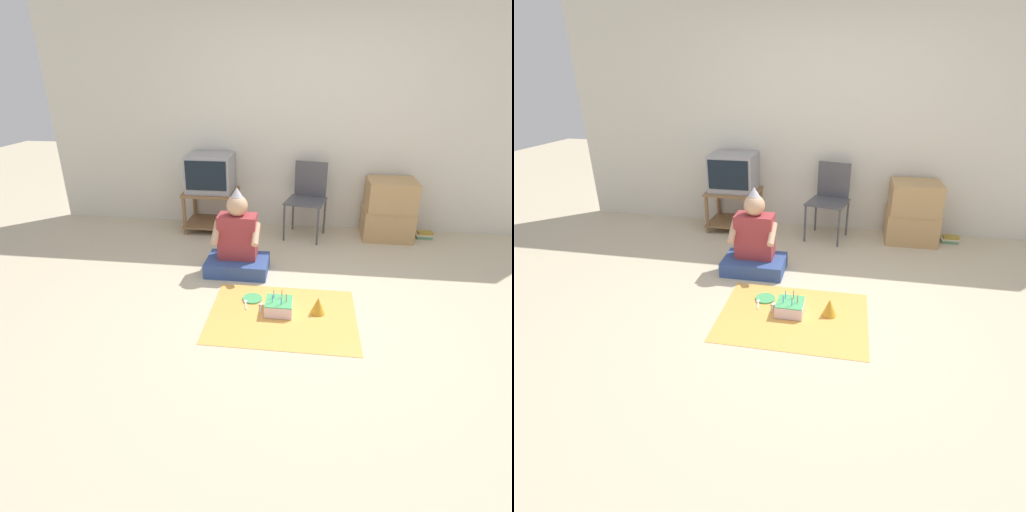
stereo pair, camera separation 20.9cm
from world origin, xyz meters
TOP-DOWN VIEW (x-y plane):
  - ground_plane at (0.00, 0.00)m, footprint 16.00×16.00m
  - wall_back at (0.00, 2.08)m, footprint 6.40×0.06m
  - tv_stand at (-1.14, 1.79)m, footprint 0.63×0.52m
  - tv at (-1.14, 1.80)m, footprint 0.54×0.46m
  - folding_chair at (0.02, 1.75)m, footprint 0.52×0.51m
  - cardboard_box_stack at (0.97, 1.78)m, footprint 0.57×0.47m
  - book_pile at (1.43, 1.81)m, footprint 0.20×0.12m
  - person_seated at (-0.63, 0.69)m, footprint 0.60×0.42m
  - party_cloth at (-0.14, -0.07)m, footprint 1.19×0.92m
  - birthday_cake at (-0.17, -0.02)m, footprint 0.22×0.22m
  - party_hat_blue at (0.15, -0.00)m, footprint 0.12×0.12m
  - paper_plate at (-0.41, 0.15)m, footprint 0.17×0.17m
  - plastic_spoon_near at (-0.46, 0.08)m, footprint 0.05×0.14m
  - plastic_spoon_far at (-0.32, 0.05)m, footprint 0.04×0.15m

SIDE VIEW (x-z plane):
  - ground_plane at x=0.00m, z-range 0.00..0.00m
  - party_cloth at x=-0.14m, z-range 0.00..0.01m
  - paper_plate at x=-0.41m, z-range 0.01..0.02m
  - plastic_spoon_near at x=-0.46m, z-range 0.01..0.02m
  - plastic_spoon_far at x=-0.32m, z-range 0.01..0.02m
  - book_pile at x=1.43m, z-range 0.00..0.08m
  - birthday_cake at x=-0.17m, z-range -0.03..0.15m
  - party_hat_blue at x=0.15m, z-range 0.01..0.15m
  - person_seated at x=-0.63m, z-range -0.15..0.69m
  - tv_stand at x=-1.14m, z-range 0.05..0.54m
  - cardboard_box_stack at x=0.97m, z-range 0.00..0.69m
  - folding_chair at x=0.02m, z-range 0.07..0.93m
  - tv at x=-1.14m, z-range 0.49..0.93m
  - wall_back at x=0.00m, z-range 0.00..2.55m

